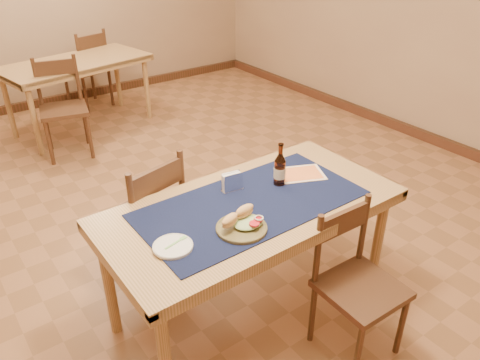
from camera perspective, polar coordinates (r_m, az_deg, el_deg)
room at (r=2.85m, az=-8.69°, el=15.42°), size 6.04×7.04×2.84m
main_table at (r=2.52m, az=1.35°, el=-4.51°), size 1.60×0.80×0.75m
placemat at (r=2.48m, az=1.37°, el=-2.87°), size 1.20×0.60×0.01m
baseboard at (r=3.43m, az=-6.99°, el=-6.98°), size 6.00×7.00×0.10m
back_table at (r=5.36m, az=-19.37°, el=12.70°), size 1.60×1.01×0.75m
chair_main_far at (r=2.90m, az=-11.47°, el=-4.69°), size 0.51×0.51×0.92m
chair_main_near at (r=2.54m, az=13.99°, el=-11.95°), size 0.40×0.40×0.83m
chair_back_near at (r=4.85m, az=-20.79°, el=8.41°), size 0.52×0.52×0.93m
chair_back_far at (r=6.03m, az=-18.05°, el=12.85°), size 0.53×0.53×0.93m
sandwich_plate at (r=2.27m, az=0.26°, el=-5.38°), size 0.25×0.25×0.10m
side_plate at (r=2.18m, az=-8.19°, el=-7.97°), size 0.19×0.19×0.02m
fork at (r=2.19m, az=-7.64°, el=-7.44°), size 0.13×0.04×0.00m
beer_bottle at (r=2.61m, az=4.87°, el=1.29°), size 0.07×0.07×0.25m
napkin_holder at (r=2.56m, az=-0.97°, el=-0.26°), size 0.13×0.06×0.11m
menu_card at (r=2.77m, az=7.36°, el=0.77°), size 0.33×0.29×0.01m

